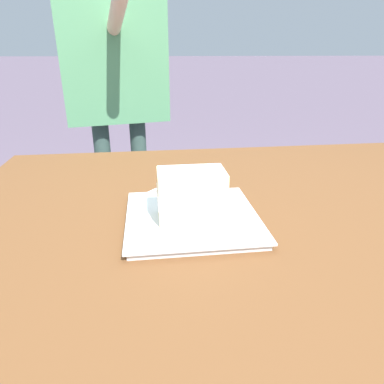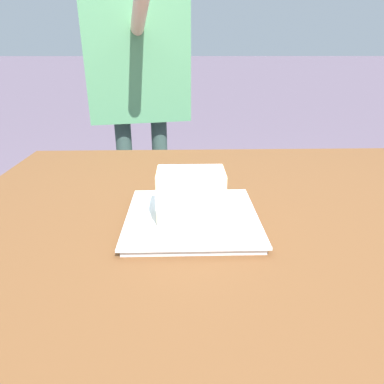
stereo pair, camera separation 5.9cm
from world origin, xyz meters
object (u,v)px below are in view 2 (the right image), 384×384
at_px(dessert_fork, 163,189).
at_px(diner_person, 137,59).
at_px(cake_slice, 191,195).
at_px(patio_table, 252,255).
at_px(dessert_plate, 192,218).

height_order(dessert_fork, diner_person, diner_person).
bearing_deg(dessert_fork, cake_slice, -70.76).
bearing_deg(cake_slice, dessert_fork, 109.24).
height_order(patio_table, dessert_fork, dessert_fork).
xyz_separation_m(patio_table, cake_slice, (-0.14, -0.06, 0.17)).
xyz_separation_m(dessert_plate, diner_person, (-0.21, 0.97, 0.27)).
bearing_deg(diner_person, dessert_fork, -80.01).
relative_size(dessert_plate, diner_person, 0.16).
relative_size(dessert_plate, dessert_fork, 1.86).
height_order(cake_slice, dessert_fork, cake_slice).
bearing_deg(dessert_fork, patio_table, -31.31).
distance_m(dessert_plate, dessert_fork, 0.18).
relative_size(patio_table, dessert_fork, 9.46).
distance_m(dessert_plate, cake_slice, 0.06).
relative_size(cake_slice, diner_person, 0.08).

